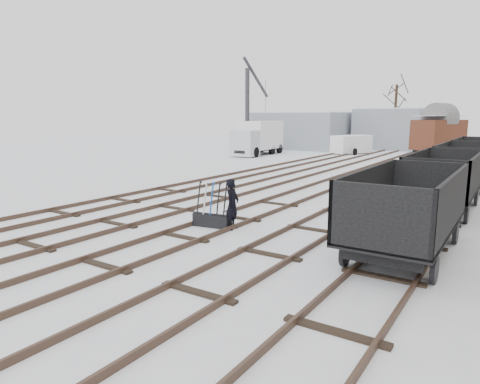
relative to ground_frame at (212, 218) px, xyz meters
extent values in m
plane|color=white|center=(0.07, -1.58, -0.28)|extent=(120.00, 120.00, 0.00)
cube|color=black|center=(-6.65, 12.42, -0.21)|extent=(0.07, 52.00, 0.15)
cube|color=black|center=(-5.21, 12.42, -0.21)|extent=(0.07, 52.00, 0.15)
cube|color=black|center=(-5.93, 0.42, -0.26)|extent=(1.90, 0.20, 0.08)
cube|color=black|center=(-3.65, 12.42, -0.21)|extent=(0.07, 52.00, 0.15)
cube|color=black|center=(-2.21, 12.42, -0.21)|extent=(0.07, 52.00, 0.15)
cube|color=black|center=(-2.93, 0.42, -0.26)|extent=(1.90, 0.20, 0.08)
cube|color=black|center=(-0.65, 12.42, -0.21)|extent=(0.07, 52.00, 0.15)
cube|color=black|center=(0.79, 12.42, -0.21)|extent=(0.07, 52.00, 0.15)
cube|color=black|center=(0.07, 0.42, -0.26)|extent=(1.90, 0.20, 0.08)
cube|color=black|center=(2.35, 12.42, -0.21)|extent=(0.07, 52.00, 0.15)
cube|color=black|center=(3.79, 12.42, -0.21)|extent=(0.07, 52.00, 0.15)
cube|color=black|center=(3.07, 0.42, -0.26)|extent=(1.90, 0.20, 0.08)
cube|color=black|center=(5.35, 12.42, -0.21)|extent=(0.07, 52.00, 0.15)
cube|color=black|center=(6.79, 12.42, -0.21)|extent=(0.07, 52.00, 0.15)
cube|color=black|center=(6.07, 0.42, -0.26)|extent=(1.90, 0.20, 0.08)
cube|color=#949DA6|center=(-12.93, 34.42, 1.72)|extent=(10.00, 8.00, 4.00)
cube|color=white|center=(-12.93, 34.42, 3.77)|extent=(9.80, 7.84, 0.10)
cube|color=#949DA6|center=(-3.93, 38.42, 1.92)|extent=(7.00, 6.00, 4.40)
cube|color=white|center=(-3.93, 38.42, 4.17)|extent=(6.86, 5.88, 0.10)
cube|color=black|center=(0.00, 0.00, -0.06)|extent=(1.35, 0.60, 0.44)
cube|color=black|center=(0.00, 0.00, 0.18)|extent=(1.33, 0.48, 0.06)
cube|color=white|center=(0.00, 0.00, 0.22)|extent=(1.27, 0.44, 0.03)
cylinder|color=black|center=(-0.49, -0.07, 0.67)|extent=(0.09, 0.32, 1.08)
cylinder|color=silver|center=(-0.25, -0.04, 0.67)|extent=(0.09, 0.32, 1.08)
cylinder|color=#0C439D|center=(0.00, 0.00, 0.67)|extent=(0.09, 0.32, 1.08)
cylinder|color=black|center=(0.25, 0.04, 0.67)|extent=(0.09, 0.32, 1.08)
cylinder|color=black|center=(0.49, 0.07, 0.67)|extent=(0.09, 0.32, 1.08)
imported|color=black|center=(0.75, 0.10, 0.55)|extent=(0.47, 0.65, 1.67)
cube|color=black|center=(6.07, 0.50, 0.32)|extent=(1.78, 4.89, 0.37)
cube|color=black|center=(6.07, 0.50, 0.50)|extent=(2.22, 5.55, 0.11)
cube|color=black|center=(5.00, 0.50, 1.24)|extent=(0.09, 5.55, 1.48)
cube|color=black|center=(7.13, 0.50, 1.24)|extent=(0.09, 5.55, 1.48)
cube|color=white|center=(6.07, 0.50, 0.60)|extent=(2.00, 5.33, 0.06)
cylinder|color=black|center=(5.05, -1.27, 0.04)|extent=(0.11, 0.65, 0.65)
cylinder|color=black|center=(7.09, 2.28, 0.04)|extent=(0.11, 0.65, 0.65)
cube|color=black|center=(6.07, 6.90, 0.32)|extent=(1.78, 4.89, 0.37)
cube|color=black|center=(6.07, 6.90, 0.50)|extent=(2.22, 5.55, 0.11)
cube|color=black|center=(5.00, 6.90, 1.24)|extent=(0.09, 5.55, 1.48)
cube|color=black|center=(7.13, 6.90, 1.24)|extent=(0.09, 5.55, 1.48)
cube|color=white|center=(6.07, 6.90, 0.60)|extent=(2.00, 5.33, 0.06)
cylinder|color=black|center=(5.05, 5.13, 0.04)|extent=(0.11, 0.65, 0.65)
cylinder|color=black|center=(7.09, 8.68, 0.04)|extent=(0.11, 0.65, 0.65)
cube|color=black|center=(6.07, 13.30, 0.32)|extent=(1.78, 4.89, 0.37)
cube|color=black|center=(6.07, 13.30, 0.50)|extent=(2.22, 5.55, 0.11)
cube|color=black|center=(5.00, 13.30, 1.24)|extent=(0.09, 5.55, 1.48)
cube|color=white|center=(6.07, 13.30, 0.60)|extent=(2.00, 5.33, 0.06)
cylinder|color=black|center=(5.05, 11.53, 0.04)|extent=(0.11, 0.65, 0.65)
cube|color=black|center=(6.07, 19.70, 0.32)|extent=(1.78, 4.89, 0.37)
cube|color=black|center=(6.07, 19.70, 0.50)|extent=(2.22, 5.55, 0.11)
cube|color=black|center=(5.00, 19.70, 1.24)|extent=(0.09, 5.55, 1.48)
cube|color=white|center=(6.07, 19.70, 0.60)|extent=(2.00, 5.33, 0.06)
cylinder|color=black|center=(5.05, 17.93, 0.04)|extent=(0.11, 0.65, 0.65)
cube|color=black|center=(2.43, 29.10, 0.34)|extent=(3.39, 4.64, 0.39)
cube|color=#522718|center=(2.43, 29.10, 1.79)|extent=(4.05, 5.35, 2.51)
cube|color=white|center=(2.43, 29.10, 3.38)|extent=(3.74, 5.04, 0.04)
cylinder|color=black|center=(1.37, 27.56, 0.05)|extent=(0.12, 0.68, 0.68)
cylinder|color=black|center=(3.50, 30.65, 0.05)|extent=(0.12, 0.68, 0.68)
cube|color=black|center=(-12.49, 23.92, 0.22)|extent=(1.42, 7.03, 0.28)
cube|color=silver|center=(-12.49, 21.35, 0.96)|extent=(2.29, 1.94, 2.30)
cube|color=white|center=(-12.49, 24.66, 1.56)|extent=(2.52, 4.88, 2.58)
cube|color=white|center=(-12.49, 24.66, 2.86)|extent=(2.47, 4.79, 0.04)
cylinder|color=black|center=(-13.51, 21.53, 0.18)|extent=(0.28, 0.92, 0.92)
cylinder|color=black|center=(-11.48, 26.50, 0.18)|extent=(0.28, 0.92, 0.92)
cube|color=white|center=(-5.44, 29.85, 0.64)|extent=(3.26, 4.44, 1.67)
cube|color=white|center=(-5.44, 29.85, 1.49)|extent=(3.18, 4.33, 0.04)
cylinder|color=black|center=(-6.27, 28.56, 0.04)|extent=(0.20, 0.65, 0.65)
cylinder|color=black|center=(-4.60, 31.15, 0.04)|extent=(0.20, 0.65, 0.65)
cube|color=#333238|center=(-16.11, 27.68, 0.14)|extent=(2.01, 2.01, 0.85)
cylinder|color=#333238|center=(-16.11, 27.68, 3.99)|extent=(0.47, 0.47, 8.54)
cylinder|color=#333238|center=(-16.11, 29.60, 7.40)|extent=(0.58, 5.44, 3.94)
cylinder|color=black|center=(-16.11, 31.84, 4.84)|extent=(0.04, 0.04, 4.80)
cylinder|color=black|center=(-4.03, 40.42, 3.31)|extent=(0.30, 0.30, 7.18)
camera|label=1|loc=(8.42, -11.14, 3.39)|focal=32.00mm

